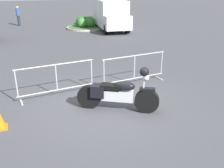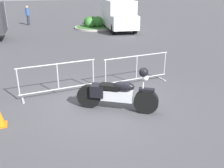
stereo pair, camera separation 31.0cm
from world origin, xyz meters
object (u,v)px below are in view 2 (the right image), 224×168
object	(u,v)px
crowd_barrier_far	(136,69)
delivery_van	(118,14)
crowd_barrier_near	(58,79)
motorcycle	(117,94)
pedestrian	(28,15)

from	to	relation	value
crowd_barrier_far	delivery_van	size ratio (longest dim) A/B	0.48
crowd_barrier_far	delivery_van	bearing A→B (deg)	71.51
crowd_barrier_near	crowd_barrier_far	distance (m)	2.79
crowd_barrier_near	motorcycle	bearing A→B (deg)	-49.86
motorcycle	pedestrian	distance (m)	18.39
motorcycle	delivery_van	size ratio (longest dim) A/B	0.39
motorcycle	crowd_barrier_near	bearing A→B (deg)	163.26
delivery_van	pedestrian	size ratio (longest dim) A/B	3.10
crowd_barrier_far	delivery_van	distance (m)	12.02
crowd_barrier_far	motorcycle	bearing A→B (deg)	-130.15
crowd_barrier_near	pedestrian	distance (m)	16.68
crowd_barrier_far	delivery_van	world-z (taller)	delivery_van
pedestrian	crowd_barrier_near	bearing A→B (deg)	21.17
pedestrian	delivery_van	bearing A→B (deg)	72.50
motorcycle	delivery_van	xyz separation A→B (m)	(5.20, 13.04, 0.74)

